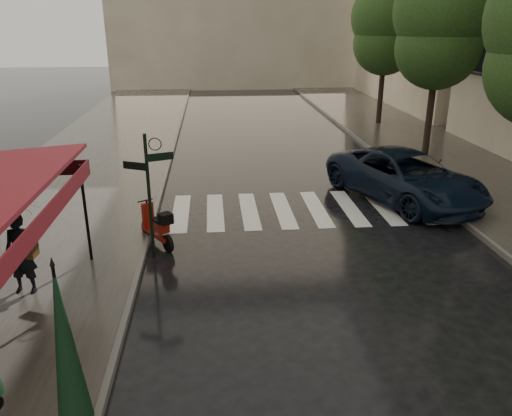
{
  "coord_description": "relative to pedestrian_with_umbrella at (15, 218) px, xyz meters",
  "views": [
    {
      "loc": [
        0.34,
        -8.34,
        5.47
      ],
      "look_at": [
        1.3,
        2.5,
        1.4
      ],
      "focal_mm": 35.0,
      "sensor_mm": 36.0,
      "label": 1
    }
  ],
  "objects": [
    {
      "name": "ground",
      "position": [
        3.67,
        -1.32,
        -1.78
      ],
      "size": [
        120.0,
        120.0,
        0.0
      ],
      "primitive_type": "plane",
      "color": "black",
      "rests_on": "ground"
    },
    {
      "name": "sidewalk_near",
      "position": [
        -0.83,
        10.68,
        -1.72
      ],
      "size": [
        6.0,
        60.0,
        0.12
      ],
      "primitive_type": "cube",
      "color": "#38332D",
      "rests_on": "ground"
    },
    {
      "name": "sidewalk_far",
      "position": [
        13.92,
        10.68,
        -1.72
      ],
      "size": [
        5.5,
        60.0,
        0.12
      ],
      "primitive_type": "cube",
      "color": "#38332D",
      "rests_on": "ground"
    },
    {
      "name": "curb_near",
      "position": [
        2.22,
        10.68,
        -1.71
      ],
      "size": [
        0.12,
        60.0,
        0.16
      ],
      "primitive_type": "cube",
      "color": "#595651",
      "rests_on": "ground"
    },
    {
      "name": "curb_far",
      "position": [
        11.12,
        10.68,
        -1.71
      ],
      "size": [
        0.12,
        60.0,
        0.16
      ],
      "primitive_type": "cube",
      "color": "#595651",
      "rests_on": "ground"
    },
    {
      "name": "crosswalk",
      "position": [
        6.64,
        4.68,
        -1.77
      ],
      "size": [
        7.85,
        3.2,
        0.01
      ],
      "color": "silver",
      "rests_on": "ground"
    },
    {
      "name": "signpost",
      "position": [
        2.47,
        1.68,
        0.05
      ],
      "size": [
        1.17,
        0.29,
        3.1
      ],
      "color": "black",
      "rests_on": "ground"
    },
    {
      "name": "tree_mid",
      "position": [
        13.17,
        10.68,
        3.81
      ],
      "size": [
        3.8,
        3.8,
        8.34
      ],
      "color": "black",
      "rests_on": "sidewalk_far"
    },
    {
      "name": "tree_far",
      "position": [
        13.37,
        17.68,
        3.68
      ],
      "size": [
        3.8,
        3.8,
        8.16
      ],
      "color": "black",
      "rests_on": "sidewalk_far"
    },
    {
      "name": "pedestrian_with_umbrella",
      "position": [
        0.0,
        0.0,
        0.0
      ],
      "size": [
        1.14,
        1.15,
        2.5
      ],
      "rotation": [
        0.0,
        0.0,
        -0.1
      ],
      "color": "black",
      "rests_on": "sidewalk_near"
    },
    {
      "name": "scooter",
      "position": [
        2.51,
        2.39,
        -1.28
      ],
      "size": [
        1.0,
        1.43,
        1.08
      ],
      "rotation": [
        0.0,
        0.0,
        0.57
      ],
      "color": "black",
      "rests_on": "ground"
    },
    {
      "name": "parked_car",
      "position": [
        10.16,
        5.26,
        -0.99
      ],
      "size": [
        4.55,
        6.27,
        1.58
      ],
      "primitive_type": "imported",
      "rotation": [
        0.0,
        0.0,
        0.38
      ],
      "color": "black",
      "rests_on": "ground"
    },
    {
      "name": "parasol_front",
      "position": [
        2.02,
        -4.05,
        -0.24
      ],
      "size": [
        0.47,
        0.47,
        2.64
      ],
      "color": "black",
      "rests_on": "sidewalk_near"
    }
  ]
}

